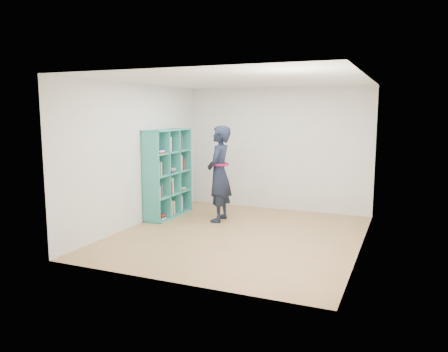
% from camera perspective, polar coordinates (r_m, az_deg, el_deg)
% --- Properties ---
extents(floor, '(4.50, 4.50, 0.00)m').
position_cam_1_polar(floor, '(7.53, 1.86, -7.75)').
color(floor, '#9C7247').
rests_on(floor, ground).
extents(ceiling, '(4.50, 4.50, 0.00)m').
position_cam_1_polar(ceiling, '(7.24, 1.96, 12.41)').
color(ceiling, white).
rests_on(ceiling, wall_back).
extents(wall_left, '(0.02, 4.50, 2.60)m').
position_cam_1_polar(wall_left, '(8.21, -11.23, 2.70)').
color(wall_left, silver).
rests_on(wall_left, floor).
extents(wall_right, '(0.02, 4.50, 2.60)m').
position_cam_1_polar(wall_right, '(6.81, 17.80, 1.31)').
color(wall_right, silver).
rests_on(wall_right, floor).
extents(wall_back, '(4.00, 0.02, 2.60)m').
position_cam_1_polar(wall_back, '(9.39, 6.90, 3.52)').
color(wall_back, silver).
rests_on(wall_back, floor).
extents(wall_front, '(4.00, 0.02, 2.60)m').
position_cam_1_polar(wall_front, '(5.26, -7.01, -0.37)').
color(wall_front, silver).
rests_on(wall_front, floor).
extents(bookshelf, '(0.38, 1.31, 1.75)m').
position_cam_1_polar(bookshelf, '(8.79, -7.50, 0.20)').
color(bookshelf, teal).
rests_on(bookshelf, floor).
extents(person, '(0.51, 0.71, 1.84)m').
position_cam_1_polar(person, '(8.31, -0.62, 0.30)').
color(person, black).
rests_on(person, floor).
extents(smartphone, '(0.05, 0.10, 0.13)m').
position_cam_1_polar(smartphone, '(8.42, -1.34, 1.23)').
color(smartphone, silver).
rests_on(smartphone, person).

